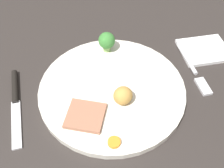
% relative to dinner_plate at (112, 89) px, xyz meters
% --- Properties ---
extents(dining_table, '(1.20, 0.84, 0.04)m').
position_rel_dinner_plate_xyz_m(dining_table, '(0.01, -0.03, -0.02)').
color(dining_table, '#2B2623').
rests_on(dining_table, ground).
extents(dinner_plate, '(0.29, 0.29, 0.01)m').
position_rel_dinner_plate_xyz_m(dinner_plate, '(0.00, 0.00, 0.00)').
color(dinner_plate, silver).
rests_on(dinner_plate, dining_table).
extents(meat_slice_main, '(0.09, 0.09, 0.01)m').
position_rel_dinner_plate_xyz_m(meat_slice_main, '(0.07, 0.05, 0.01)').
color(meat_slice_main, '#9E664C').
rests_on(meat_slice_main, dinner_plate).
extents(roast_potato_left, '(0.05, 0.05, 0.03)m').
position_rel_dinner_plate_xyz_m(roast_potato_left, '(-0.01, 0.04, 0.02)').
color(roast_potato_left, '#BC8C42').
rests_on(roast_potato_left, dinner_plate).
extents(carrot_coin_front, '(0.02, 0.02, 0.01)m').
position_rel_dinner_plate_xyz_m(carrot_coin_front, '(0.04, 0.12, 0.01)').
color(carrot_coin_front, orange).
rests_on(carrot_coin_front, dinner_plate).
extents(broccoli_floret, '(0.04, 0.04, 0.05)m').
position_rel_dinner_plate_xyz_m(broccoli_floret, '(-0.02, -0.11, 0.03)').
color(broccoli_floret, '#8CB766').
rests_on(broccoli_floret, dinner_plate).
extents(fork, '(0.03, 0.15, 0.01)m').
position_rel_dinner_plate_xyz_m(fork, '(-0.19, 0.00, -0.00)').
color(fork, silver).
rests_on(fork, dining_table).
extents(knife, '(0.03, 0.19, 0.01)m').
position_rel_dinner_plate_xyz_m(knife, '(0.19, -0.04, -0.00)').
color(knife, black).
rests_on(knife, dining_table).
extents(folded_napkin, '(0.12, 0.10, 0.01)m').
position_rel_dinner_plate_xyz_m(folded_napkin, '(-0.24, -0.05, -0.00)').
color(folded_napkin, white).
rests_on(folded_napkin, dining_table).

